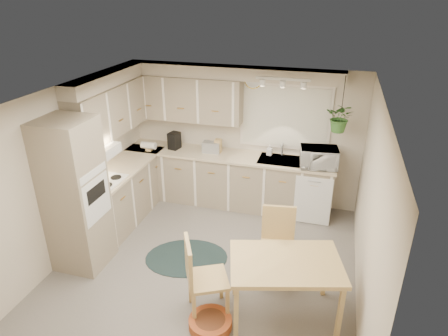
{
  "coord_description": "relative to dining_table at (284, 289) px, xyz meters",
  "views": [
    {
      "loc": [
        1.48,
        -4.27,
        3.56
      ],
      "look_at": [
        0.09,
        0.55,
        1.27
      ],
      "focal_mm": 32.0,
      "sensor_mm": 36.0,
      "label": 1
    }
  ],
  "objects": [
    {
      "name": "chair_back",
      "position": [
        -0.18,
        0.65,
        0.1
      ],
      "size": [
        0.52,
        0.52,
        0.98
      ],
      "primitive_type": "cube",
      "rotation": [
        0.0,
        0.0,
        3.29
      ],
      "color": "tan",
      "rests_on": "floor"
    },
    {
      "name": "oven_stack",
      "position": [
        -2.82,
        0.25,
        0.66
      ],
      "size": [
        0.65,
        0.65,
        2.1
      ],
      "primitive_type": "cube",
      "color": "gray",
      "rests_on": "floor"
    },
    {
      "name": "hanging_plant",
      "position": [
        0.42,
        2.32,
        1.34
      ],
      "size": [
        0.5,
        0.53,
        0.35
      ],
      "primitive_type": "imported",
      "rotation": [
        0.0,
        0.0,
        -0.24
      ],
      "color": "#346628",
      "rests_on": "ceiling"
    },
    {
      "name": "window_frame",
      "position": [
        -0.45,
        2.7,
        1.21
      ],
      "size": [
        1.5,
        0.02,
        1.1
      ],
      "primitive_type": "cube",
      "color": "silver",
      "rests_on": "wall_back"
    },
    {
      "name": "track_light_bar",
      "position": [
        -0.45,
        2.17,
        1.94
      ],
      "size": [
        0.8,
        0.04,
        0.04
      ],
      "primitive_type": "cube",
      "color": "silver",
      "rests_on": "ceiling"
    },
    {
      "name": "ceiling",
      "position": [
        -1.15,
        0.62,
        2.01
      ],
      "size": [
        4.2,
        4.2,
        0.0
      ],
      "primitive_type": "plane",
      "color": "silver",
      "rests_on": "wall_back"
    },
    {
      "name": "counter_left",
      "position": [
        -2.84,
        1.5,
        0.53
      ],
      "size": [
        0.64,
        1.89,
        0.04
      ],
      "primitive_type": "cube",
      "color": "beige",
      "rests_on": "base_cab_left"
    },
    {
      "name": "range_hood",
      "position": [
        -2.85,
        0.92,
        1.01
      ],
      "size": [
        0.4,
        0.6,
        0.14
      ],
      "primitive_type": "cube",
      "color": "silver",
      "rests_on": "upper_cab_left"
    },
    {
      "name": "wall_back",
      "position": [
        -1.15,
        2.72,
        0.81
      ],
      "size": [
        4.0,
        0.04,
        2.4
      ],
      "primitive_type": "cube",
      "color": "#C1B49F",
      "rests_on": "floor"
    },
    {
      "name": "wall_oven_face",
      "position": [
        -2.5,
        0.25,
        0.66
      ],
      "size": [
        0.02,
        0.56,
        0.58
      ],
      "primitive_type": "cube",
      "color": "silver",
      "rests_on": "oven_stack"
    },
    {
      "name": "microwave",
      "position": [
        0.17,
        2.32,
        0.75
      ],
      "size": [
        0.62,
        0.41,
        0.39
      ],
      "primitive_type": "imported",
      "rotation": [
        0.0,
        0.0,
        0.16
      ],
      "color": "silver",
      "rests_on": "counter_back"
    },
    {
      "name": "coffee_maker",
      "position": [
        -2.32,
        2.42,
        0.7
      ],
      "size": [
        0.2,
        0.23,
        0.29
      ],
      "primitive_type": "cube",
      "rotation": [
        0.0,
        0.0,
        -0.2
      ],
      "color": "black",
      "rests_on": "counter_back"
    },
    {
      "name": "cooktop",
      "position": [
        -2.83,
        0.92,
        0.56
      ],
      "size": [
        0.52,
        0.58,
        0.02
      ],
      "primitive_type": "cube",
      "color": "silver",
      "rests_on": "counter_left"
    },
    {
      "name": "base_cab_left",
      "position": [
        -2.85,
        1.5,
        0.06
      ],
      "size": [
        0.6,
        1.85,
        0.9
      ],
      "primitive_type": "cube",
      "color": "gray",
      "rests_on": "floor"
    },
    {
      "name": "wall_clock",
      "position": [
        -1.0,
        2.69,
        1.79
      ],
      "size": [
        0.3,
        0.03,
        0.3
      ],
      "primitive_type": "cylinder",
      "rotation": [
        1.57,
        0.0,
        0.0
      ],
      "color": "gold",
      "rests_on": "wall_back"
    },
    {
      "name": "pet_bed",
      "position": [
        -0.76,
        -0.42,
        -0.33
      ],
      "size": [
        0.64,
        0.64,
        0.11
      ],
      "primitive_type": "cylinder",
      "rotation": [
        0.0,
        0.0,
        0.36
      ],
      "color": "#A83D21",
      "rests_on": "floor"
    },
    {
      "name": "floor",
      "position": [
        -1.15,
        0.62,
        -0.39
      ],
      "size": [
        4.2,
        4.2,
        0.0
      ],
      "primitive_type": "plane",
      "color": "#6A645E",
      "rests_on": "ground"
    },
    {
      "name": "upper_cab_left",
      "position": [
        -2.97,
        1.62,
        1.44
      ],
      "size": [
        0.35,
        2.0,
        0.75
      ],
      "primitive_type": "cube",
      "color": "gray",
      "rests_on": "wall_left"
    },
    {
      "name": "upper_cab_back",
      "position": [
        -2.15,
        2.55,
        1.44
      ],
      "size": [
        2.0,
        0.35,
        0.75
      ],
      "primitive_type": "cube",
      "color": "gray",
      "rests_on": "wall_back"
    },
    {
      "name": "dishwasher_front",
      "position": [
        0.15,
        2.11,
        0.04
      ],
      "size": [
        0.58,
        0.02,
        0.83
      ],
      "primitive_type": "cube",
      "color": "silver",
      "rests_on": "base_cab_back"
    },
    {
      "name": "wall_front",
      "position": [
        -1.15,
        -1.48,
        0.81
      ],
      "size": [
        4.0,
        0.04,
        2.4
      ],
      "primitive_type": "cube",
      "color": "#C1B49F",
      "rests_on": "floor"
    },
    {
      "name": "counter_back",
      "position": [
        -1.35,
        2.41,
        0.53
      ],
      "size": [
        3.64,
        0.64,
        0.04
      ],
      "primitive_type": "cube",
      "color": "beige",
      "rests_on": "base_cab_back"
    },
    {
      "name": "knife_block",
      "position": [
        -1.53,
        2.47,
        0.67
      ],
      "size": [
        0.11,
        0.11,
        0.23
      ],
      "primitive_type": "cube",
      "rotation": [
        0.0,
        0.0,
        -0.06
      ],
      "color": "tan",
      "rests_on": "counter_back"
    },
    {
      "name": "window_blinds",
      "position": [
        -0.45,
        2.69,
        1.21
      ],
      "size": [
        1.4,
        0.02,
        1.0
      ],
      "primitive_type": "cube",
      "color": "silver",
      "rests_on": "wall_back"
    },
    {
      "name": "sink",
      "position": [
        -0.45,
        2.42,
        0.51
      ],
      "size": [
        0.7,
        0.48,
        0.1
      ],
      "primitive_type": "cube",
      "color": "#9FA1A6",
      "rests_on": "counter_back"
    },
    {
      "name": "wall_right",
      "position": [
        0.85,
        0.62,
        0.81
      ],
      "size": [
        0.04,
        4.2,
        2.4
      ],
      "primitive_type": "cube",
      "color": "#C1B49F",
      "rests_on": "floor"
    },
    {
      "name": "toaster",
      "position": [
        -1.65,
        2.44,
        0.64
      ],
      "size": [
        0.31,
        0.19,
        0.18
      ],
      "primitive_type": "cube",
      "rotation": [
        0.0,
        0.0,
        0.07
      ],
      "color": "#9FA1A6",
      "rests_on": "counter_back"
    },
    {
      "name": "soap_bottle",
      "position": [
        -0.66,
        2.57,
        0.6
      ],
      "size": [
        0.1,
        0.2,
        0.09
      ],
      "primitive_type": "imported",
      "rotation": [
        0.0,
        0.0,
        -0.09
      ],
      "color": "silver",
      "rests_on": "counter_back"
    },
    {
      "name": "dining_table",
      "position": [
        0.0,
        0.0,
        0.0
      ],
      "size": [
        1.41,
        1.12,
        0.78
      ],
      "primitive_type": "cube",
      "rotation": [
        0.0,
        0.0,
        0.27
      ],
      "color": "tan",
      "rests_on": "floor"
    },
    {
      "name": "soffit_back",
      "position": [
        -1.35,
        2.57,
        1.91
      ],
      "size": [
        3.6,
        0.3,
        0.2
      ],
      "primitive_type": "cube",
      "color": "#C1B49F",
      "rests_on": "wall_back"
    },
    {
      "name": "braided_rug",
      "position": [
        -1.48,
        0.7,
        -0.38
      ],
      "size": [
        1.39,
        1.2,
        0.01
      ],
      "primitive_type": "ellipsoid",
      "rotation": [
        0.0,
        0.0,
        0.3
      ],
      "color": "black",
      "rests_on": "floor"
    },
    {
      "name": "chair_left",
      "position": [
        -0.86,
        -0.18,
        0.11
      ],
      "size": [
        0.63,
        0.63,
        1.01
      ],
      "primitive_type": "cube",
      "rotation": [
        0.0,
        0.0,
        -1.1
      ],
      "color": "tan",
      "rests_on": "floor"
    },
    {
      "name": "base_cab_back",
      "position": [
        -1.35,
        2.42,
        0.06
      ],
      "size": [
        3.6,
        0.6,
        0.9
      ],
      "primitive_type": "cube",
      "color": "gray",
      "rests_on": "floor"
    },
    {
      "name": "wall_left",
      "position": [
        -3.15,
        0.62,
        0.81
      ],
      "size": [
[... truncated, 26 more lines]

